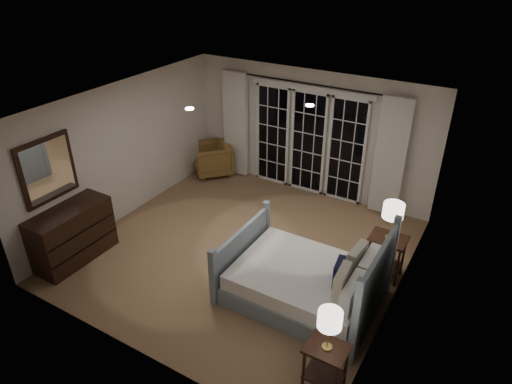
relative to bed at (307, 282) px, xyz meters
The scene contains 20 objects.
floor 1.55m from the bed, 158.83° to the left, with size 5.00×5.00×0.00m, color #90684E.
ceiling 2.66m from the bed, 158.83° to the left, with size 5.00×5.00×0.00m, color white.
wall_left 4.07m from the bed, behind, with size 0.02×5.00×2.50m, color silver.
wall_right 1.53m from the bed, 26.99° to the left, with size 0.02×5.00×2.50m, color silver.
wall_back 3.49m from the bed, 114.97° to the left, with size 5.00×0.02×2.50m, color silver.
wall_front 2.59m from the bed, 126.06° to the right, with size 5.00×0.02×2.50m, color silver.
french_doors 3.42m from the bed, 115.26° to the left, with size 2.50×0.04×2.20m.
curtain_rod 3.80m from the bed, 115.71° to the left, with size 0.03×0.03×3.50m, color black.
curtain_left 4.33m from the bed, 136.34° to the left, with size 0.55×0.10×2.25m, color silver.
curtain_right 3.06m from the bed, 85.51° to the left, with size 0.55×0.10×2.25m, color silver.
downlight_a 2.54m from the bed, 118.34° to the left, with size 0.12×0.12×0.01m, color white.
downlight_b 2.97m from the bed, behind, with size 0.12×0.12×0.01m, color white.
bed is the anchor object (origin of this frame).
nightstand_left 1.46m from the bed, 56.93° to the right, with size 0.47×0.38×0.62m.
nightstand_right 1.38m from the bed, 54.38° to the left, with size 0.54×0.43×0.70m.
lamp_left 1.63m from the bed, 56.93° to the right, with size 0.27×0.27×0.53m.
lamp_right 1.61m from the bed, 54.38° to the left, with size 0.30×0.30×0.59m.
armchair 4.41m from the bed, 143.03° to the left, with size 0.77×0.79×0.72m, color brown.
dresser 3.79m from the bed, 164.56° to the right, with size 0.55×1.30×0.92m.
mirror 4.20m from the bed, 165.45° to the right, with size 0.05×0.85×1.00m.
Camera 1 is at (3.36, -5.25, 4.59)m, focal length 32.00 mm.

